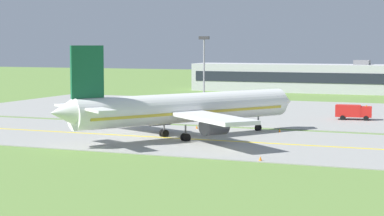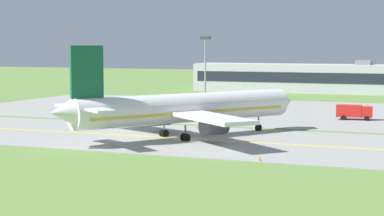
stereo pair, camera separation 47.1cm
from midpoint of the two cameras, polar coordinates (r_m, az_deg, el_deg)
name	(u,v)px [view 2 (the right image)]	position (r m, az deg, el deg)	size (l,w,h in m)	color
ground_plane	(188,140)	(92.79, -0.20, -2.64)	(500.00, 500.00, 0.00)	olive
taxiway_strip	(188,139)	(92.78, -0.20, -2.61)	(240.00, 28.00, 0.10)	gray
apron_pad	(323,113)	(130.08, 10.96, -0.44)	(140.00, 52.00, 0.10)	gray
taxiway_centreline	(188,139)	(92.77, -0.20, -2.58)	(220.00, 0.60, 0.01)	yellow
airplane_lead	(184,108)	(93.36, -0.56, -0.04)	(29.41, 35.23, 12.70)	white
service_truck_baggage	(354,111)	(119.50, 13.43, -0.28)	(6.19, 2.86, 2.60)	red
terminal_building	(314,78)	(188.93, 10.18, 2.46)	(65.92, 11.89, 8.79)	#B2B2B7
apron_light_mast	(205,61)	(152.66, 1.20, 3.97)	(2.40, 0.50, 14.70)	gray
traffic_cone_near_edge	(259,159)	(75.72, 5.81, -4.23)	(0.44, 0.44, 0.60)	orange
traffic_cone_mid_edge	(280,131)	(100.53, 7.45, -1.90)	(0.44, 0.44, 0.60)	orange
traffic_cone_far_edge	(197,127)	(104.05, 0.55, -1.62)	(0.44, 0.44, 0.60)	orange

